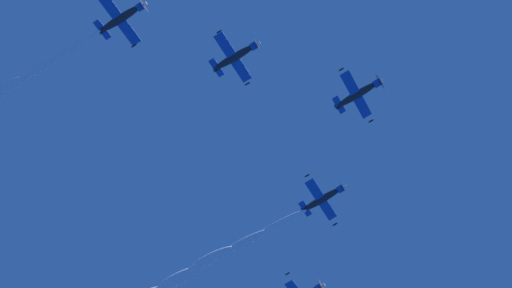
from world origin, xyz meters
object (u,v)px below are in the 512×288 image
(airplane_lead, at_px, (359,94))
(airplane_left_wingman, at_px, (324,198))
(airplane_right_wingman, at_px, (236,56))
(airplane_outer_right, at_px, (122,18))

(airplane_lead, bearing_deg, airplane_left_wingman, 26.10)
(airplane_right_wingman, distance_m, airplane_outer_right, 15.31)
(airplane_left_wingman, bearing_deg, airplane_lead, -153.90)
(airplane_outer_right, bearing_deg, airplane_lead, -60.55)
(airplane_lead, distance_m, airplane_outer_right, 32.11)
(airplane_left_wingman, distance_m, airplane_outer_right, 36.69)
(airplane_lead, height_order, airplane_left_wingman, airplane_left_wingman)
(airplane_lead, distance_m, airplane_right_wingman, 16.90)
(airplane_left_wingman, xyz_separation_m, airplane_right_wingman, (-22.16, 7.93, -0.27))
(airplane_lead, distance_m, airplane_left_wingman, 15.95)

